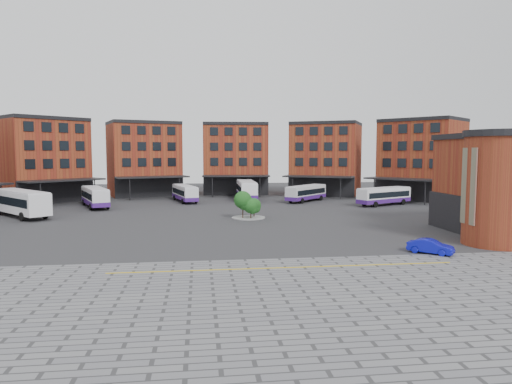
{
  "coord_description": "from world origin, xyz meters",
  "views": [
    {
      "loc": [
        -4.32,
        -46.76,
        8.6
      ],
      "look_at": [
        2.17,
        5.36,
        4.0
      ],
      "focal_mm": 32.0,
      "sensor_mm": 36.0,
      "label": 1
    }
  ],
  "objects": [
    {
      "name": "yellow_line",
      "position": [
        2.0,
        -14.0,
        0.03
      ],
      "size": [
        26.0,
        0.15,
        0.02
      ],
      "primitive_type": "cube",
      "color": "gold",
      "rests_on": "paving_zone"
    },
    {
      "name": "paving_zone",
      "position": [
        2.0,
        -22.0,
        0.01
      ],
      "size": [
        50.0,
        22.0,
        0.02
      ],
      "primitive_type": "cube",
      "color": "slate",
      "rests_on": "ground"
    },
    {
      "name": "bus_e",
      "position": [
        14.15,
        30.68,
        1.53
      ],
      "size": [
        8.68,
        8.81,
        2.83
      ],
      "rotation": [
        0.0,
        0.0,
        -0.77
      ],
      "color": "silver",
      "rests_on": "ground"
    },
    {
      "name": "bus_b",
      "position": [
        -20.54,
        26.54,
        1.68
      ],
      "size": [
        6.4,
        11.18,
        3.1
      ],
      "rotation": [
        0.0,
        0.0,
        0.38
      ],
      "color": "white",
      "rests_on": "ground"
    },
    {
      "name": "bus_c",
      "position": [
        -6.86,
        32.91,
        1.54
      ],
      "size": [
        4.84,
        10.38,
        2.85
      ],
      "rotation": [
        0.0,
        0.0,
        0.26
      ],
      "color": "white",
      "rests_on": "ground"
    },
    {
      "name": "ground",
      "position": [
        0.0,
        0.0,
        0.0
      ],
      "size": [
        160.0,
        160.0,
        0.0
      ],
      "primitive_type": "plane",
      "color": "#28282B",
      "rests_on": "ground"
    },
    {
      "name": "tree_island",
      "position": [
        1.94,
        11.57,
        1.81
      ],
      "size": [
        4.4,
        4.4,
        3.61
      ],
      "color": "gray",
      "rests_on": "ground"
    },
    {
      "name": "bus_a",
      "position": [
        -27.89,
        16.67,
        2.1
      ],
      "size": [
        10.36,
        11.36,
        3.55
      ],
      "rotation": [
        0.0,
        0.0,
        0.71
      ],
      "color": "white",
      "rests_on": "ground"
    },
    {
      "name": "bus_f",
      "position": [
        25.35,
        23.54,
        1.58
      ],
      "size": [
        10.34,
        6.73,
        2.92
      ],
      "rotation": [
        0.0,
        0.0,
        -1.11
      ],
      "color": "white",
      "rests_on": "ground"
    },
    {
      "name": "bus_d",
      "position": [
        4.08,
        34.63,
        1.86
      ],
      "size": [
        3.2,
        12.23,
        3.44
      ],
      "rotation": [
        0.0,
        0.0,
        -0.01
      ],
      "color": "white",
      "rests_on": "ground"
    },
    {
      "name": "blue_car",
      "position": [
        15.1,
        -10.77,
        0.62
      ],
      "size": [
        3.65,
        3.47,
        1.23
      ],
      "primitive_type": "imported",
      "rotation": [
        0.0,
        0.0,
        0.84
      ],
      "color": "#0E12B6",
      "rests_on": "ground"
    },
    {
      "name": "main_building",
      "position": [
        -4.77,
        38.25,
        7.23
      ],
      "size": [
        94.14,
        42.48,
        14.6
      ],
      "color": "brown",
      "rests_on": "ground"
    }
  ]
}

